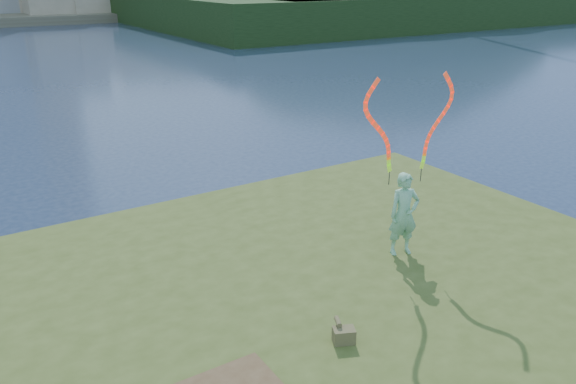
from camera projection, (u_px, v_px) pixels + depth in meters
ground at (240, 331)px, 11.05m from camera, size 320.00×320.00×0.00m
grassy_knoll at (306, 384)px, 9.12m from camera, size 20.00×18.00×0.80m
wooded_hill at (398, 17)px, 87.89m from camera, size 78.00×50.00×63.00m
woman_with_ribbons at (405, 194)px, 11.94m from camera, size 2.06×0.74×4.21m
canvas_bag at (343, 334)px, 9.36m from camera, size 0.43×0.49×0.35m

